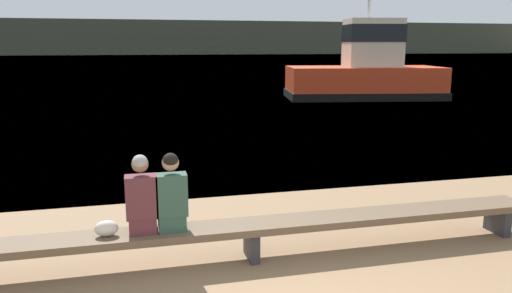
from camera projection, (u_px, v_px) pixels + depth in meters
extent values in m
plane|color=#426B8E|center=(136.00, 56.00, 123.00)|extent=(240.00, 240.00, 0.00)
cube|color=#424738|center=(134.00, 38.00, 137.36)|extent=(600.00, 12.00, 9.20)
cube|color=brown|center=(252.00, 227.00, 6.28)|extent=(7.91, 0.51, 0.09)
cube|color=#2D2D33|center=(498.00, 220.00, 7.19)|extent=(0.12, 0.43, 0.38)
cube|color=#2D2D33|center=(252.00, 244.00, 6.33)|extent=(0.12, 0.43, 0.38)
cube|color=#56282D|center=(143.00, 223.00, 6.01)|extent=(0.32, 0.40, 0.20)
cube|color=#56282D|center=(142.00, 197.00, 5.85)|extent=(0.37, 0.22, 0.51)
sphere|color=#846047|center=(140.00, 164.00, 5.77)|extent=(0.20, 0.20, 0.20)
sphere|color=gray|center=(140.00, 162.00, 5.75)|extent=(0.18, 0.18, 0.18)
cube|color=#2D4C3D|center=(172.00, 220.00, 6.09)|extent=(0.32, 0.40, 0.20)
cube|color=#2D4C3D|center=(172.00, 195.00, 5.93)|extent=(0.37, 0.22, 0.51)
sphere|color=tan|center=(170.00, 162.00, 5.85)|extent=(0.20, 0.20, 0.20)
sphere|color=black|center=(170.00, 161.00, 5.83)|extent=(0.18, 0.18, 0.18)
ellipsoid|color=beige|center=(106.00, 228.00, 5.83)|extent=(0.27, 0.16, 0.19)
cube|color=red|center=(363.00, 82.00, 25.31)|extent=(8.06, 4.69, 1.58)
cube|color=black|center=(363.00, 94.00, 25.43)|extent=(8.23, 4.85, 0.38)
cube|color=beige|center=(373.00, 43.00, 24.94)|extent=(2.97, 2.48, 2.35)
cube|color=black|center=(373.00, 33.00, 24.84)|extent=(3.04, 2.55, 0.85)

